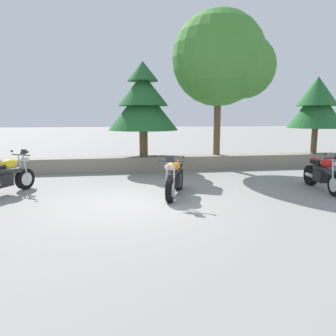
{
  "coord_description": "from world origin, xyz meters",
  "views": [
    {
      "loc": [
        -0.49,
        -7.73,
        2.12
      ],
      "look_at": [
        0.93,
        1.2,
        0.65
      ],
      "focal_mm": 33.88,
      "sensor_mm": 36.0,
      "label": 1
    }
  ],
  "objects_px": {
    "pine_tree_mid_left": "(143,102)",
    "pine_tree_far_right": "(317,104)",
    "leafy_tree_mid_right": "(224,60)",
    "motorcycle_yellow_near_left": "(4,177)",
    "motorcycle_orange_centre": "(175,178)",
    "motorcycle_red_far_right": "(323,174)"
  },
  "relations": [
    {
      "from": "pine_tree_mid_left",
      "to": "leafy_tree_mid_right",
      "type": "relative_size",
      "value": 0.64
    },
    {
      "from": "motorcycle_orange_centre",
      "to": "motorcycle_red_far_right",
      "type": "xyz_separation_m",
      "value": [
        4.35,
        -0.08,
        0.0
      ]
    },
    {
      "from": "motorcycle_red_far_right",
      "to": "pine_tree_far_right",
      "type": "distance_m",
      "value": 5.6
    },
    {
      "from": "motorcycle_orange_centre",
      "to": "pine_tree_far_right",
      "type": "height_order",
      "value": "pine_tree_far_right"
    },
    {
      "from": "leafy_tree_mid_right",
      "to": "motorcycle_orange_centre",
      "type": "bearing_deg",
      "value": -122.58
    },
    {
      "from": "motorcycle_orange_centre",
      "to": "pine_tree_mid_left",
      "type": "bearing_deg",
      "value": 96.12
    },
    {
      "from": "motorcycle_orange_centre",
      "to": "motorcycle_red_far_right",
      "type": "distance_m",
      "value": 4.35
    },
    {
      "from": "motorcycle_orange_centre",
      "to": "pine_tree_mid_left",
      "type": "xyz_separation_m",
      "value": [
        -0.47,
        4.39,
        2.22
      ]
    },
    {
      "from": "pine_tree_far_right",
      "to": "motorcycle_orange_centre",
      "type": "bearing_deg",
      "value": -147.96
    },
    {
      "from": "pine_tree_mid_left",
      "to": "pine_tree_far_right",
      "type": "xyz_separation_m",
      "value": [
        7.43,
        -0.03,
        -0.03
      ]
    },
    {
      "from": "motorcycle_yellow_near_left",
      "to": "motorcycle_orange_centre",
      "type": "distance_m",
      "value": 4.65
    },
    {
      "from": "motorcycle_yellow_near_left",
      "to": "pine_tree_far_right",
      "type": "bearing_deg",
      "value": 17.05
    },
    {
      "from": "motorcycle_orange_centre",
      "to": "motorcycle_red_far_right",
      "type": "relative_size",
      "value": 0.97
    },
    {
      "from": "leafy_tree_mid_right",
      "to": "pine_tree_mid_left",
      "type": "bearing_deg",
      "value": 178.92
    },
    {
      "from": "motorcycle_orange_centre",
      "to": "pine_tree_mid_left",
      "type": "distance_m",
      "value": 4.94
    },
    {
      "from": "motorcycle_orange_centre",
      "to": "leafy_tree_mid_right",
      "type": "height_order",
      "value": "leafy_tree_mid_right"
    },
    {
      "from": "motorcycle_orange_centre",
      "to": "motorcycle_red_far_right",
      "type": "bearing_deg",
      "value": -1.11
    },
    {
      "from": "pine_tree_mid_left",
      "to": "motorcycle_red_far_right",
      "type": "bearing_deg",
      "value": -42.84
    },
    {
      "from": "pine_tree_mid_left",
      "to": "pine_tree_far_right",
      "type": "distance_m",
      "value": 7.43
    },
    {
      "from": "motorcycle_orange_centre",
      "to": "motorcycle_red_far_right",
      "type": "height_order",
      "value": "same"
    },
    {
      "from": "motorcycle_yellow_near_left",
      "to": "motorcycle_orange_centre",
      "type": "bearing_deg",
      "value": -10.16
    },
    {
      "from": "motorcycle_red_far_right",
      "to": "leafy_tree_mid_right",
      "type": "relative_size",
      "value": 0.36
    }
  ]
}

